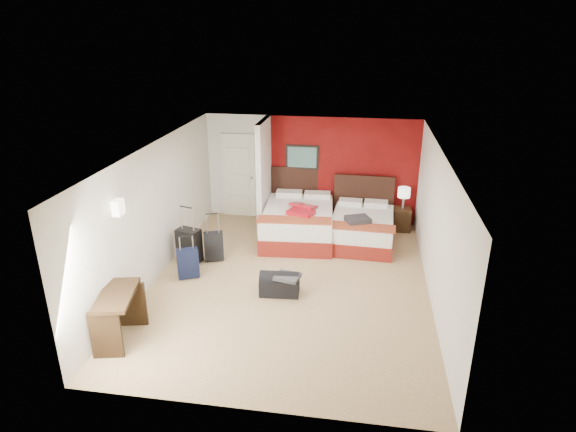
% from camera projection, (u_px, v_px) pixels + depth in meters
% --- Properties ---
extents(ground, '(6.50, 6.50, 0.00)m').
position_uv_depth(ground, '(290.00, 282.00, 9.04)').
color(ground, tan).
rests_on(ground, ground).
extents(room_walls, '(5.02, 6.52, 2.50)m').
position_uv_depth(room_walls, '(233.00, 190.00, 10.09)').
color(room_walls, silver).
rests_on(room_walls, ground).
extents(red_accent_panel, '(3.50, 0.04, 2.50)m').
position_uv_depth(red_accent_panel, '(342.00, 171.00, 11.44)').
color(red_accent_panel, maroon).
rests_on(red_accent_panel, ground).
extents(partition_wall, '(0.12, 1.20, 2.50)m').
position_uv_depth(partition_wall, '(264.00, 175.00, 11.12)').
color(partition_wall, silver).
rests_on(partition_wall, ground).
extents(entry_door, '(0.82, 0.06, 2.05)m').
position_uv_depth(entry_door, '(239.00, 176.00, 11.86)').
color(entry_door, silver).
rests_on(entry_door, ground).
extents(bed_left, '(1.67, 2.28, 0.65)m').
position_uv_depth(bed_left, '(298.00, 223.00, 10.86)').
color(bed_left, silver).
rests_on(bed_left, ground).
extents(bed_right, '(1.41, 1.95, 0.57)m').
position_uv_depth(bed_right, '(362.00, 229.00, 10.64)').
color(bed_right, white).
rests_on(bed_right, ground).
extents(red_suitcase_open, '(0.79, 0.90, 0.09)m').
position_uv_depth(red_suitcase_open, '(302.00, 209.00, 10.62)').
color(red_suitcase_open, red).
rests_on(red_suitcase_open, bed_left).
extents(jacket_bundle, '(0.59, 0.54, 0.12)m').
position_uv_depth(jacket_bundle, '(358.00, 220.00, 10.25)').
color(jacket_bundle, '#37363B').
rests_on(jacket_bundle, bed_right).
extents(nightstand, '(0.40, 0.40, 0.53)m').
position_uv_depth(nightstand, '(402.00, 219.00, 11.24)').
color(nightstand, black).
rests_on(nightstand, ground).
extents(table_lamp, '(0.36, 0.36, 0.49)m').
position_uv_depth(table_lamp, '(404.00, 198.00, 11.05)').
color(table_lamp, silver).
rests_on(table_lamp, nightstand).
extents(suitcase_black, '(0.52, 0.40, 0.68)m').
position_uv_depth(suitcase_black, '(189.00, 247.00, 9.68)').
color(suitcase_black, black).
rests_on(suitcase_black, ground).
extents(suitcase_charcoal, '(0.44, 0.34, 0.56)m').
position_uv_depth(suitcase_charcoal, '(214.00, 247.00, 9.79)').
color(suitcase_charcoal, black).
rests_on(suitcase_charcoal, ground).
extents(suitcase_navy, '(0.45, 0.38, 0.54)m').
position_uv_depth(suitcase_navy, '(188.00, 264.00, 9.12)').
color(suitcase_navy, black).
rests_on(suitcase_navy, ground).
extents(duffel_bag, '(0.72, 0.41, 0.35)m').
position_uv_depth(duffel_bag, '(280.00, 285.00, 8.60)').
color(duffel_bag, black).
rests_on(duffel_bag, ground).
extents(jacket_draped, '(0.48, 0.43, 0.06)m').
position_uv_depth(jacket_draped, '(287.00, 277.00, 8.45)').
color(jacket_draped, '#3E3E44').
rests_on(jacket_draped, duffel_bag).
extents(desk, '(0.68, 1.05, 0.81)m').
position_uv_depth(desk, '(119.00, 317.00, 7.24)').
color(desk, black).
rests_on(desk, ground).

